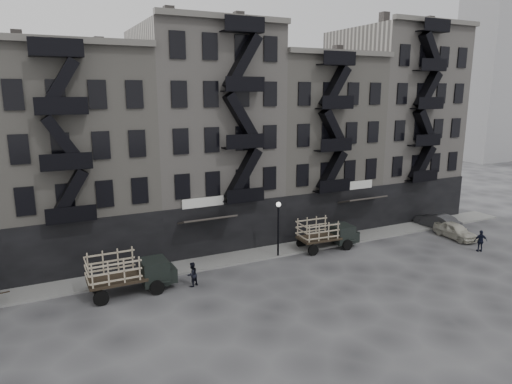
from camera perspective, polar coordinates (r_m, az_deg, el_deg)
name	(u,v)px	position (r m, az deg, el deg)	size (l,w,h in m)	color
ground	(258,277)	(31.20, 0.22, -10.53)	(140.00, 140.00, 0.00)	#38383A
sidewalk	(235,258)	(34.32, -2.61, -8.21)	(55.00, 2.50, 0.15)	slate
building_midwest	(76,157)	(35.92, -21.63, 4.10)	(10.00, 11.35, 16.20)	gray
building_center	(204,137)	(37.94, -6.47, 6.82)	(10.00, 11.35, 18.20)	gray
building_mideast	(307,143)	(42.48, 6.41, 6.06)	(10.00, 11.35, 16.20)	gray
building_east	(391,124)	(48.48, 16.56, 8.20)	(10.00, 11.35, 19.20)	gray
lamp_post	(278,222)	(33.76, 2.81, -3.72)	(0.36, 0.36, 4.28)	black
stake_truck_west	(129,270)	(29.34, -15.62, -9.37)	(5.29, 2.23, 2.64)	black
stake_truck_east	(327,232)	(36.39, 8.83, -4.91)	(5.03, 2.31, 2.47)	black
car_east	(455,231)	(42.19, 23.64, -4.45)	(1.58, 3.93, 1.34)	#B2B0A0
car_far	(437,221)	(44.48, 21.72, -3.41)	(1.47, 4.21, 1.39)	#242527
pedestrian_mid	(192,274)	(29.75, -7.99, -10.17)	(0.78, 0.61, 1.60)	black
policeman	(481,241)	(39.56, 26.27, -5.51)	(1.00, 0.42, 1.71)	black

